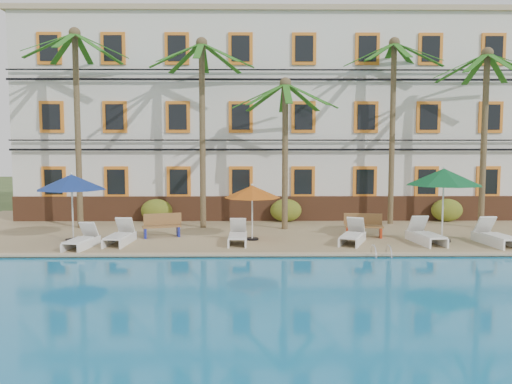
{
  "coord_description": "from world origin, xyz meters",
  "views": [
    {
      "loc": [
        -1.02,
        -17.06,
        3.76
      ],
      "look_at": [
        -0.81,
        3.0,
        2.0
      ],
      "focal_mm": 35.0,
      "sensor_mm": 36.0,
      "label": 1
    }
  ],
  "objects_px": {
    "umbrella_green": "(444,177)",
    "lounger_f": "(495,236)",
    "bench_right": "(364,225)",
    "umbrella_red": "(252,192)",
    "umbrella_blue": "(72,182)",
    "palm_a": "(77,101)",
    "lounger_a": "(82,240)",
    "lounger_e": "(425,235)",
    "palm_b": "(202,107)",
    "bench_left": "(161,225)",
    "palm_c": "(285,130)",
    "lounger_b": "(120,236)",
    "lounger_c": "(238,236)",
    "palm_e": "(485,112)",
    "palm_d": "(393,106)",
    "pool_ladder": "(381,256)",
    "lounger_d": "(353,235)"
  },
  "relations": [
    {
      "from": "palm_b",
      "to": "lounger_c",
      "type": "bearing_deg",
      "value": -66.36
    },
    {
      "from": "palm_a",
      "to": "lounger_d",
      "type": "relative_size",
      "value": 4.24
    },
    {
      "from": "palm_c",
      "to": "umbrella_green",
      "type": "bearing_deg",
      "value": -27.29
    },
    {
      "from": "palm_c",
      "to": "bench_right",
      "type": "xyz_separation_m",
      "value": [
        3.01,
        -1.99,
        -3.83
      ]
    },
    {
      "from": "umbrella_blue",
      "to": "bench_right",
      "type": "bearing_deg",
      "value": 3.93
    },
    {
      "from": "umbrella_green",
      "to": "lounger_f",
      "type": "height_order",
      "value": "umbrella_green"
    },
    {
      "from": "umbrella_blue",
      "to": "umbrella_red",
      "type": "xyz_separation_m",
      "value": [
        6.79,
        0.2,
        -0.38
      ]
    },
    {
      "from": "palm_a",
      "to": "umbrella_blue",
      "type": "bearing_deg",
      "value": -75.71
    },
    {
      "from": "bench_right",
      "to": "umbrella_red",
      "type": "bearing_deg",
      "value": -172.6
    },
    {
      "from": "palm_d",
      "to": "bench_right",
      "type": "bearing_deg",
      "value": -120.28
    },
    {
      "from": "umbrella_red",
      "to": "palm_a",
      "type": "bearing_deg",
      "value": 158.28
    },
    {
      "from": "umbrella_blue",
      "to": "lounger_b",
      "type": "distance_m",
      "value": 2.78
    },
    {
      "from": "lounger_b",
      "to": "umbrella_red",
      "type": "bearing_deg",
      "value": 8.74
    },
    {
      "from": "palm_e",
      "to": "bench_left",
      "type": "height_order",
      "value": "palm_e"
    },
    {
      "from": "palm_c",
      "to": "palm_d",
      "type": "bearing_deg",
      "value": 16.28
    },
    {
      "from": "palm_a",
      "to": "palm_c",
      "type": "relative_size",
      "value": 1.33
    },
    {
      "from": "lounger_d",
      "to": "lounger_b",
      "type": "bearing_deg",
      "value": -179.76
    },
    {
      "from": "lounger_b",
      "to": "palm_c",
      "type": "bearing_deg",
      "value": 27.78
    },
    {
      "from": "palm_b",
      "to": "bench_left",
      "type": "xyz_separation_m",
      "value": [
        -1.43,
        -2.36,
        -4.86
      ]
    },
    {
      "from": "palm_c",
      "to": "palm_d",
      "type": "relative_size",
      "value": 0.76
    },
    {
      "from": "lounger_a",
      "to": "lounger_c",
      "type": "xyz_separation_m",
      "value": [
        5.51,
        0.75,
        0.01
      ]
    },
    {
      "from": "lounger_a",
      "to": "lounger_e",
      "type": "xyz_separation_m",
      "value": [
        12.48,
        0.71,
        0.04
      ]
    },
    {
      "from": "palm_b",
      "to": "palm_e",
      "type": "relative_size",
      "value": 1.06
    },
    {
      "from": "palm_c",
      "to": "pool_ladder",
      "type": "bearing_deg",
      "value": -62.83
    },
    {
      "from": "umbrella_red",
      "to": "lounger_a",
      "type": "height_order",
      "value": "umbrella_red"
    },
    {
      "from": "palm_a",
      "to": "lounger_f",
      "type": "bearing_deg",
      "value": -13.89
    },
    {
      "from": "palm_e",
      "to": "lounger_e",
      "type": "relative_size",
      "value": 3.72
    },
    {
      "from": "palm_e",
      "to": "umbrella_green",
      "type": "bearing_deg",
      "value": -132.69
    },
    {
      "from": "lounger_f",
      "to": "palm_b",
      "type": "bearing_deg",
      "value": 159.72
    },
    {
      "from": "palm_d",
      "to": "bench_right",
      "type": "height_order",
      "value": "palm_d"
    },
    {
      "from": "lounger_d",
      "to": "lounger_a",
      "type": "bearing_deg",
      "value": -175.74
    },
    {
      "from": "palm_d",
      "to": "lounger_c",
      "type": "distance_m",
      "value": 9.9
    },
    {
      "from": "lounger_b",
      "to": "lounger_c",
      "type": "relative_size",
      "value": 1.06
    },
    {
      "from": "lounger_a",
      "to": "bench_right",
      "type": "height_order",
      "value": "bench_right"
    },
    {
      "from": "lounger_b",
      "to": "lounger_d",
      "type": "xyz_separation_m",
      "value": [
        8.6,
        0.04,
        -0.0
      ]
    },
    {
      "from": "umbrella_red",
      "to": "umbrella_green",
      "type": "bearing_deg",
      "value": -3.18
    },
    {
      "from": "umbrella_blue",
      "to": "umbrella_green",
      "type": "height_order",
      "value": "umbrella_green"
    },
    {
      "from": "umbrella_blue",
      "to": "bench_left",
      "type": "xyz_separation_m",
      "value": [
        3.19,
        0.88,
        -1.76
      ]
    },
    {
      "from": "lounger_a",
      "to": "lounger_f",
      "type": "distance_m",
      "value": 14.93
    },
    {
      "from": "lounger_a",
      "to": "pool_ladder",
      "type": "height_order",
      "value": "lounger_a"
    },
    {
      "from": "palm_a",
      "to": "umbrella_green",
      "type": "xyz_separation_m",
      "value": [
        14.79,
        -3.43,
        -3.13
      ]
    },
    {
      "from": "palm_a",
      "to": "palm_d",
      "type": "bearing_deg",
      "value": 4.09
    },
    {
      "from": "umbrella_green",
      "to": "lounger_b",
      "type": "xyz_separation_m",
      "value": [
        -12.05,
        -0.35,
        -2.13
      ]
    },
    {
      "from": "palm_b",
      "to": "umbrella_red",
      "type": "bearing_deg",
      "value": -54.42
    },
    {
      "from": "lounger_d",
      "to": "umbrella_blue",
      "type": "bearing_deg",
      "value": 177.18
    },
    {
      "from": "umbrella_blue",
      "to": "bench_right",
      "type": "height_order",
      "value": "umbrella_blue"
    },
    {
      "from": "lounger_b",
      "to": "bench_left",
      "type": "height_order",
      "value": "bench_left"
    },
    {
      "from": "pool_ladder",
      "to": "lounger_f",
      "type": "bearing_deg",
      "value": 21.64
    },
    {
      "from": "bench_left",
      "to": "lounger_b",
      "type": "bearing_deg",
      "value": -131.59
    },
    {
      "from": "umbrella_blue",
      "to": "umbrella_green",
      "type": "xyz_separation_m",
      "value": [
        13.97,
        -0.2,
        0.2
      ]
    }
  ]
}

